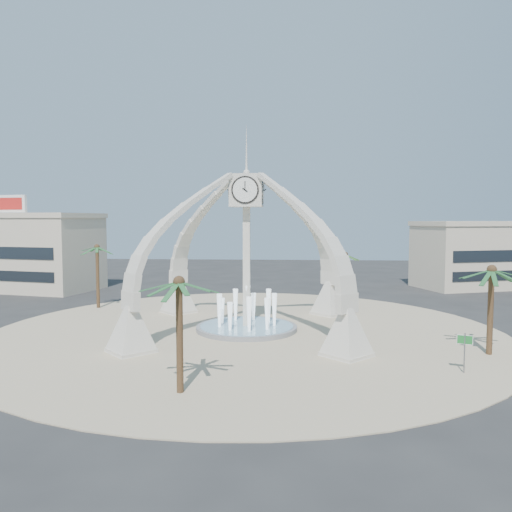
# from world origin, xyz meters

# --- Properties ---
(ground) EXTENTS (140.00, 140.00, 0.00)m
(ground) POSITION_xyz_m (0.00, 0.00, 0.00)
(ground) COLOR #282828
(ground) RESTS_ON ground
(plaza) EXTENTS (40.00, 40.00, 0.06)m
(plaza) POSITION_xyz_m (0.00, 0.00, 0.03)
(plaza) COLOR tan
(plaza) RESTS_ON ground
(clock_tower) EXTENTS (17.94, 17.94, 16.30)m
(clock_tower) POSITION_xyz_m (-0.00, -0.00, 6.49)
(clock_tower) COLOR beige
(clock_tower) RESTS_ON ground
(fountain) EXTENTS (8.00, 8.00, 3.62)m
(fountain) POSITION_xyz_m (0.00, 0.00, 0.29)
(fountain) COLOR gray
(fountain) RESTS_ON ground
(building_nw) EXTENTS (23.75, 13.73, 11.90)m
(building_nw) POSITION_xyz_m (-32.00, 22.00, 4.83)
(building_nw) COLOR beige
(building_nw) RESTS_ON ground
(building_ne) EXTENTS (21.87, 14.17, 8.60)m
(building_ne) POSITION_xyz_m (30.00, 28.00, 4.31)
(building_ne) COLOR beige
(building_ne) RESTS_ON ground
(palm_east) EXTENTS (4.86, 4.86, 6.33)m
(palm_east) POSITION_xyz_m (16.38, -6.03, 5.51)
(palm_east) COLOR brown
(palm_east) RESTS_ON ground
(palm_west) EXTENTS (4.06, 4.06, 6.76)m
(palm_west) POSITION_xyz_m (-15.61, 8.97, 6.00)
(palm_west) COLOR brown
(palm_west) RESTS_ON ground
(palm_north) EXTENTS (3.95, 3.95, 5.91)m
(palm_north) POSITION_xyz_m (8.99, 11.74, 5.20)
(palm_north) COLOR brown
(palm_north) RESTS_ON ground
(palm_south) EXTENTS (4.88, 4.88, 6.42)m
(palm_south) POSITION_xyz_m (-2.13, -14.47, 5.62)
(palm_south) COLOR brown
(palm_south) RESTS_ON ground
(street_sign) EXTENTS (0.83, 0.30, 2.36)m
(street_sign) POSITION_xyz_m (13.38, -10.19, 1.69)
(street_sign) COLOR slate
(street_sign) RESTS_ON ground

